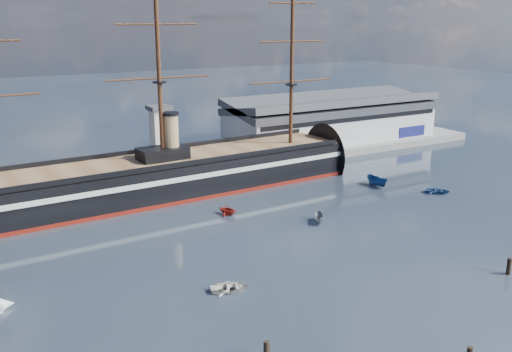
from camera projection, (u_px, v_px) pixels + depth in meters
ground at (212, 221)px, 105.39m from camera, size 600.00×600.00×0.00m
quay at (185, 171)px, 140.21m from camera, size 180.00×18.00×2.00m
warehouse at (332, 119)px, 164.66m from camera, size 63.00×21.00×11.60m
quay_tower at (161, 137)px, 131.71m from camera, size 5.00×5.00×15.00m
warship at (147, 179)px, 118.39m from camera, size 113.22×20.15×53.94m
motorboat_b at (230, 291)px, 78.51m from camera, size 2.39×3.70×1.61m
motorboat_c at (319, 223)px, 104.66m from camera, size 5.46×4.57×2.11m
motorboat_d at (228, 215)px, 108.99m from camera, size 6.88×5.27×2.32m
motorboat_e at (437, 193)px, 122.20m from camera, size 3.24×3.27×1.53m
motorboat_f at (377, 186)px, 127.24m from camera, size 7.13×2.73×2.83m
piling_near_right at (508, 274)px, 83.63m from camera, size 0.64×0.64×3.23m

